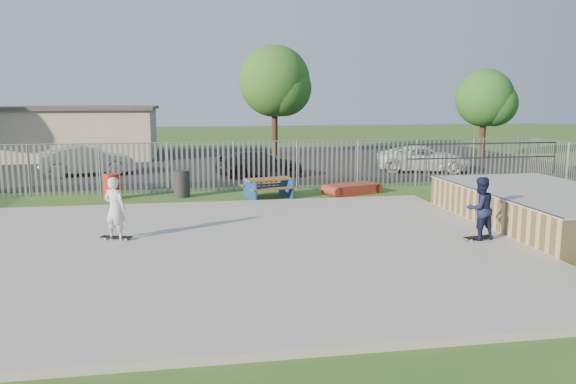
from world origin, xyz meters
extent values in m
plane|color=#306221|center=(0.00, 0.00, 0.00)|extent=(120.00, 120.00, 0.00)
cube|color=#9D9D98|center=(0.00, 0.00, 0.07)|extent=(15.00, 12.00, 0.15)
cube|color=tan|center=(9.50, 1.00, 0.53)|extent=(4.00, 7.00, 1.05)
cube|color=#9E9E99|center=(9.50, 1.00, 1.07)|extent=(4.05, 7.05, 0.04)
cylinder|color=#383A3F|center=(7.52, 1.00, 1.08)|extent=(0.06, 7.00, 0.06)
cube|color=brown|center=(2.17, 7.25, 0.71)|extent=(1.86, 1.07, 0.06)
cube|color=brown|center=(2.31, 6.68, 0.43)|extent=(1.77, 0.67, 0.05)
cube|color=brown|center=(2.04, 7.82, 0.43)|extent=(1.77, 0.67, 0.05)
cube|color=navy|center=(2.17, 7.25, 0.36)|extent=(1.83, 1.69, 0.72)
cube|color=maroon|center=(5.56, 7.55, 0.19)|extent=(2.14, 1.55, 0.39)
cylinder|color=#B21E1B|center=(-3.65, 7.99, 0.47)|extent=(0.57, 0.57, 0.94)
cylinder|color=#252527|center=(-1.06, 7.95, 0.51)|extent=(0.61, 0.61, 1.02)
cube|color=black|center=(0.00, 19.00, 0.01)|extent=(40.00, 18.00, 0.02)
imported|color=#A9A9AE|center=(-5.64, 14.71, 0.74)|extent=(4.60, 2.40, 1.44)
imported|color=black|center=(2.51, 12.77, 0.63)|extent=(4.37, 2.09, 1.23)
imported|color=white|center=(10.98, 13.30, 0.67)|extent=(5.04, 3.20, 1.30)
cube|color=beige|center=(-8.00, 23.00, 1.50)|extent=(10.00, 6.00, 3.00)
cube|color=#4C4742|center=(-8.00, 23.00, 3.10)|extent=(10.40, 6.40, 0.20)
cylinder|color=#442A1B|center=(4.71, 22.74, 2.04)|extent=(0.39, 0.39, 4.08)
sphere|color=#2B5A1F|center=(4.71, 22.74, 4.76)|extent=(4.57, 4.57, 4.57)
cylinder|color=#44261B|center=(17.31, 19.07, 1.59)|extent=(0.38, 0.38, 3.17)
sphere|color=#265A1F|center=(17.31, 19.07, 3.70)|extent=(3.55, 3.55, 3.55)
cube|color=black|center=(6.58, -0.51, 0.21)|extent=(0.82, 0.37, 0.02)
cube|color=black|center=(-2.62, 1.07, 0.21)|extent=(0.82, 0.43, 0.02)
imported|color=#13183B|center=(6.58, -0.51, 0.96)|extent=(0.90, 0.77, 1.63)
imported|color=silver|center=(-2.62, 1.07, 0.96)|extent=(0.71, 0.62, 1.63)
camera|label=1|loc=(-0.63, -13.54, 3.79)|focal=35.00mm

